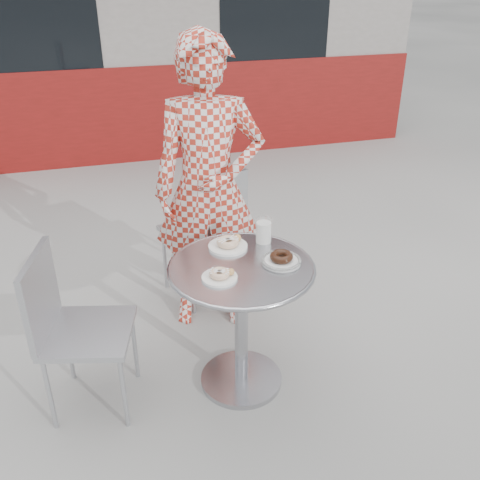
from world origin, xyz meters
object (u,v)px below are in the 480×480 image
object	(u,v)px
plate_far	(228,244)
plate_near	(220,275)
bistro_table	(241,297)
chair_left	(91,360)
seated_person	(209,190)
chair_far	(203,256)
milk_cup	(264,231)
plate_checker	(281,259)

from	to	relation	value
plate_far	plate_near	distance (m)	0.29
plate_far	plate_near	bearing A→B (deg)	-112.15
bistro_table	chair_left	world-z (taller)	chair_left
seated_person	plate_far	bearing A→B (deg)	-79.48
bistro_table	plate_near	distance (m)	0.24
chair_far	chair_left	size ratio (longest dim) A/B	1.05
chair_far	plate_near	size ratio (longest dim) A/B	5.44
bistro_table	chair_left	bearing A→B (deg)	174.80
chair_left	seated_person	size ratio (longest dim) A/B	0.50
milk_cup	chair_far	bearing A→B (deg)	104.17
seated_person	milk_cup	size ratio (longest dim) A/B	12.83
bistro_table	plate_near	bearing A→B (deg)	-147.35
plate_near	milk_cup	xyz separation A→B (m)	(0.29, 0.28, 0.04)
chair_left	seated_person	xyz separation A→B (m)	(0.73, 0.56, 0.58)
seated_person	plate_checker	bearing A→B (deg)	-61.81
plate_far	bistro_table	bearing A→B (deg)	-86.56
seated_person	plate_near	xyz separation A→B (m)	(-0.11, -0.71, -0.12)
plate_near	plate_checker	distance (m)	0.32
chair_far	plate_far	size ratio (longest dim) A/B	4.53
chair_left	plate_far	distance (m)	0.88
chair_far	plate_near	distance (m)	1.07
bistro_table	plate_checker	xyz separation A→B (m)	(0.19, -0.02, 0.19)
bistro_table	milk_cup	world-z (taller)	milk_cup
milk_cup	bistro_table	bearing A→B (deg)	-131.13
seated_person	chair_left	bearing A→B (deg)	-131.52
chair_left	plate_far	bearing A→B (deg)	-65.97
plate_checker	milk_cup	world-z (taller)	milk_cup
chair_left	plate_near	size ratio (longest dim) A/B	5.16
bistro_table	plate_near	size ratio (longest dim) A/B	4.37
chair_far	plate_near	bearing A→B (deg)	63.28
plate_far	seated_person	bearing A→B (deg)	89.38
chair_far	chair_left	bearing A→B (deg)	28.37
plate_checker	seated_person	bearing A→B (deg)	107.05
plate_near	milk_cup	size ratio (longest dim) A/B	1.23
chair_left	plate_far	size ratio (longest dim) A/B	4.30
bistro_table	milk_cup	bearing A→B (deg)	48.87
plate_far	plate_near	xyz separation A→B (m)	(-0.11, -0.27, -0.00)
bistro_table	chair_left	distance (m)	0.79
plate_near	bistro_table	bearing A→B (deg)	32.65
bistro_table	chair_left	size ratio (longest dim) A/B	0.85
seated_person	plate_checker	world-z (taller)	seated_person
bistro_table	milk_cup	distance (m)	0.35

